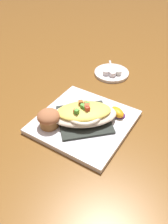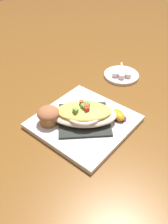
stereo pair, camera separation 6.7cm
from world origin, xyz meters
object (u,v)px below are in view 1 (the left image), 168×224
at_px(creamer_saucer, 112,73).
at_px(spoon, 112,70).
at_px(creamer_cup_1, 113,74).
at_px(gratin_dish, 84,113).
at_px(square_plate, 84,122).
at_px(muffin, 49,118).
at_px(orange_garnish, 117,113).
at_px(creamer_cup_2, 118,72).
at_px(creamer_cup_0, 106,73).

distance_m(creamer_saucer, spoon, 0.01).
relative_size(spoon, creamer_cup_1, 3.37).
bearing_deg(gratin_dish, square_plate, -174.64).
relative_size(square_plate, creamer_cup_1, 10.50).
height_order(gratin_dish, muffin, gratin_dish).
distance_m(muffin, spoon, 0.36).
xyz_separation_m(square_plate, muffin, (0.05, 0.08, 0.03)).
xyz_separation_m(creamer_saucer, creamer_cup_1, (-0.02, 0.02, 0.01)).
relative_size(gratin_dish, muffin, 3.33).
relative_size(gratin_dish, orange_garnish, 3.64).
bearing_deg(creamer_cup_2, creamer_cup_0, 44.37).
distance_m(muffin, creamer_cup_0, 0.33).
distance_m(muffin, creamer_saucer, 0.36).
bearing_deg(orange_garnish, gratin_dish, 56.34).
distance_m(square_plate, creamer_cup_2, 0.28).
height_order(gratin_dish, spoon, gratin_dish).
bearing_deg(creamer_cup_0, creamer_cup_1, -161.42).
height_order(creamer_saucer, creamer_cup_1, creamer_cup_1).
xyz_separation_m(muffin, spoon, (0.06, -0.35, -0.03)).
distance_m(gratin_dish, spoon, 0.30).
xyz_separation_m(gratin_dish, spoon, (0.12, -0.27, -0.03)).
xyz_separation_m(orange_garnish, creamer_cup_0, (0.17, -0.16, -0.01)).
bearing_deg(creamer_saucer, muffin, 99.53).
bearing_deg(creamer_cup_0, spoon, -90.94).
relative_size(creamer_cup_0, creamer_cup_1, 1.00).
distance_m(gratin_dish, muffin, 0.10).
relative_size(orange_garnish, creamer_cup_0, 2.38).
bearing_deg(spoon, creamer_saucer, 134.37).
height_order(muffin, creamer_saucer, muffin).
xyz_separation_m(muffin, creamer_saucer, (0.06, -0.35, -0.04)).
relative_size(muffin, creamer_cup_2, 2.59).
relative_size(creamer_saucer, spoon, 1.58).
height_order(orange_garnish, creamer_cup_1, orange_garnish).
distance_m(square_plate, spoon, 0.30).
bearing_deg(spoon, creamer_cup_0, 89.06).
height_order(gratin_dish, creamer_cup_0, gratin_dish).
distance_m(square_plate, orange_garnish, 0.10).
bearing_deg(gratin_dish, creamer_cup_2, -72.71).
bearing_deg(muffin, creamer_cup_0, -79.02).
distance_m(creamer_saucer, creamer_cup_1, 0.03).
bearing_deg(creamer_saucer, square_plate, 112.85).
bearing_deg(square_plate, creamer_cup_2, -72.70).
relative_size(creamer_saucer, creamer_cup_0, 5.32).
xyz_separation_m(creamer_saucer, spoon, (0.00, -0.00, 0.01)).
bearing_deg(creamer_saucer, spoon, -45.63).
bearing_deg(square_plate, creamer_saucer, -67.15).
xyz_separation_m(muffin, creamer_cup_2, (0.03, -0.35, -0.02)).
relative_size(creamer_saucer, creamer_cup_1, 5.32).
relative_size(square_plate, gratin_dish, 1.21).
distance_m(spoon, creamer_cup_2, 0.03).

